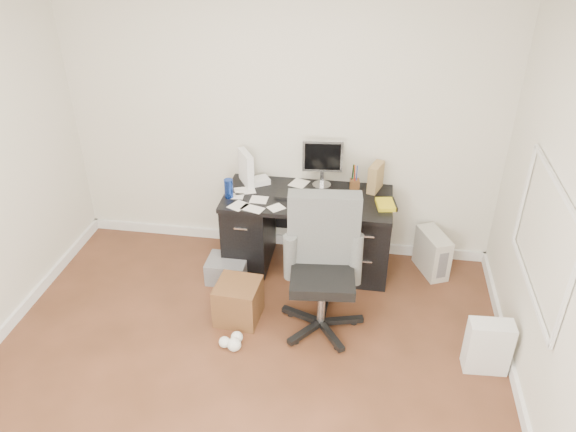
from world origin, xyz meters
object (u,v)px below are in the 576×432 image
keyboard (300,197)px  wicker_basket (238,301)px  office_chair (323,270)px  lcd_monitor (322,163)px  pc_tower (432,253)px  desk (307,230)px

keyboard → wicker_basket: 1.07m
office_chair → wicker_basket: size_ratio=3.29×
keyboard → office_chair: 0.88m
lcd_monitor → keyboard: bearing=-128.4°
lcd_monitor → wicker_basket: bearing=-123.7°
office_chair → wicker_basket: (-0.69, 0.00, -0.40)m
lcd_monitor → pc_tower: (1.06, -0.13, -0.78)m
lcd_monitor → wicker_basket: (-0.56, -1.06, -0.80)m
keyboard → pc_tower: 1.35m
lcd_monitor → pc_tower: lcd_monitor is taller
desk → office_chair: (0.23, -0.84, 0.17)m
lcd_monitor → office_chair: lcd_monitor is taller
keyboard → wicker_basket: size_ratio=1.25×
keyboard → pc_tower: bearing=10.3°
pc_tower → wicker_basket: size_ratio=1.16×
lcd_monitor → keyboard: lcd_monitor is taller
lcd_monitor → office_chair: bearing=-88.9°
keyboard → wicker_basket: bearing=-112.2°
desk → lcd_monitor: lcd_monitor is taller
keyboard → pc_tower: size_ratio=1.08×
office_chair → pc_tower: bearing=39.2°
keyboard → wicker_basket: keyboard is taller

